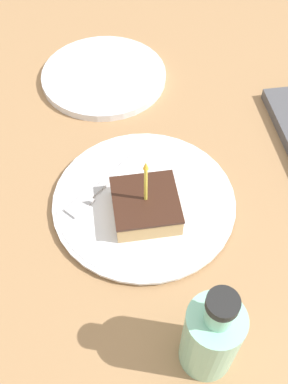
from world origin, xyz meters
TOP-DOWN VIEW (x-y plane):
  - ground_plane at (0.00, 0.00)m, footprint 2.40×2.40m
  - plate at (-0.02, -0.02)m, footprint 0.29×0.29m
  - cake_slice at (0.01, -0.02)m, footprint 0.10×0.10m
  - fork at (-0.05, -0.09)m, footprint 0.12×0.13m
  - bottle at (0.23, 0.03)m, footprint 0.07×0.07m
  - side_plate at (-0.34, -0.05)m, footprint 0.25×0.25m

SIDE VIEW (x-z plane):
  - ground_plane at x=0.00m, z-range -0.04..0.00m
  - side_plate at x=-0.34m, z-range 0.00..0.01m
  - plate at x=-0.02m, z-range 0.00..0.01m
  - fork at x=-0.05m, z-range 0.01..0.02m
  - cake_slice at x=0.01m, z-range -0.03..0.09m
  - bottle at x=0.23m, z-range -0.02..0.16m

